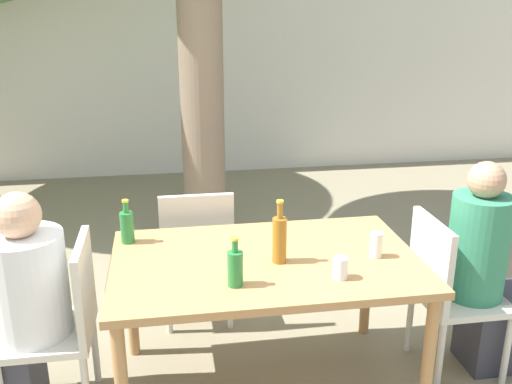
# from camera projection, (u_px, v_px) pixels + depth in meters

# --- Properties ---
(cafe_building_wall) EXTENTS (10.00, 0.08, 2.80)m
(cafe_building_wall) POSITION_uv_depth(u_px,v_px,m) (202.00, 54.00, 6.55)
(cafe_building_wall) COLOR silver
(cafe_building_wall) RESTS_ON ground_plane
(dining_table_front) EXTENTS (1.53, 0.96, 0.76)m
(dining_table_front) POSITION_uv_depth(u_px,v_px,m) (266.00, 272.00, 2.87)
(dining_table_front) COLOR #B27F4C
(dining_table_front) RESTS_ON ground_plane
(patio_chair_0) EXTENTS (0.44, 0.44, 0.90)m
(patio_chair_0) POSITION_uv_depth(u_px,v_px,m) (64.00, 318.00, 2.77)
(patio_chair_0) COLOR beige
(patio_chair_0) RESTS_ON ground_plane
(patio_chair_1) EXTENTS (0.44, 0.44, 0.90)m
(patio_chair_1) POSITION_uv_depth(u_px,v_px,m) (447.00, 287.00, 3.07)
(patio_chair_1) COLOR beige
(patio_chair_1) RESTS_ON ground_plane
(patio_chair_2) EXTENTS (0.44, 0.44, 0.90)m
(patio_chair_2) POSITION_uv_depth(u_px,v_px,m) (197.00, 249.00, 3.54)
(patio_chair_2) COLOR beige
(patio_chair_2) RESTS_ON ground_plane
(person_seated_0) EXTENTS (0.59, 0.38, 1.16)m
(person_seated_0) POSITION_uv_depth(u_px,v_px,m) (13.00, 320.00, 2.73)
(person_seated_0) COLOR #383842
(person_seated_0) RESTS_ON ground_plane
(person_seated_1) EXTENTS (0.56, 0.31, 1.20)m
(person_seated_1) POSITION_uv_depth(u_px,v_px,m) (488.00, 280.00, 3.10)
(person_seated_1) COLOR #383842
(person_seated_1) RESTS_ON ground_plane
(green_bottle_0) EXTENTS (0.07, 0.07, 0.23)m
(green_bottle_0) POSITION_uv_depth(u_px,v_px,m) (235.00, 267.00, 2.54)
(green_bottle_0) COLOR #287A38
(green_bottle_0) RESTS_ON dining_table_front
(amber_bottle_1) EXTENTS (0.07, 0.07, 0.32)m
(amber_bottle_1) POSITION_uv_depth(u_px,v_px,m) (279.00, 238.00, 2.77)
(amber_bottle_1) COLOR #9E661E
(amber_bottle_1) RESTS_ON dining_table_front
(green_bottle_2) EXTENTS (0.07, 0.07, 0.24)m
(green_bottle_2) POSITION_uv_depth(u_px,v_px,m) (127.00, 226.00, 3.00)
(green_bottle_2) COLOR #287A38
(green_bottle_2) RESTS_ON dining_table_front
(drinking_glass_0) EXTENTS (0.06, 0.06, 0.13)m
(drinking_glass_0) POSITION_uv_depth(u_px,v_px,m) (376.00, 245.00, 2.84)
(drinking_glass_0) COLOR silver
(drinking_glass_0) RESTS_ON dining_table_front
(drinking_glass_1) EXTENTS (0.07, 0.07, 0.10)m
(drinking_glass_1) POSITION_uv_depth(u_px,v_px,m) (340.00, 268.00, 2.62)
(drinking_glass_1) COLOR white
(drinking_glass_1) RESTS_ON dining_table_front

